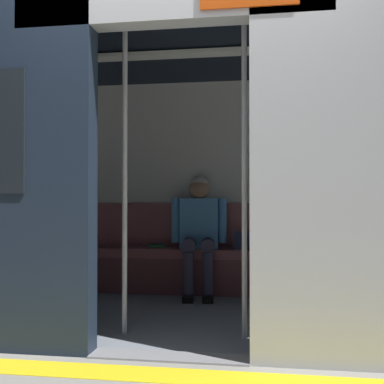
{
  "coord_description": "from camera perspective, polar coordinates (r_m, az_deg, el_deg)",
  "views": [
    {
      "loc": [
        -0.61,
        2.94,
        0.94
      ],
      "look_at": [
        0.05,
        -1.16,
        1.0
      ],
      "focal_mm": 47.31,
      "sensor_mm": 36.0,
      "label": 1
    }
  ],
  "objects": [
    {
      "name": "grab_pole_far",
      "position": [
        3.42,
        5.91,
        1.59
      ],
      "size": [
        0.04,
        0.04,
        2.16
      ],
      "primitive_type": "cylinder",
      "color": "silver",
      "rests_on": "ground_plane"
    },
    {
      "name": "ground_plane",
      "position": [
        3.15,
        -2.56,
        -18.16
      ],
      "size": [
        60.0,
        60.0,
        0.0
      ],
      "primitive_type": "plane",
      "color": "gray"
    },
    {
      "name": "book",
      "position": [
        5.23,
        -3.96,
        -6.05
      ],
      "size": [
        0.22,
        0.26,
        0.03
      ],
      "primitive_type": "cube",
      "rotation": [
        0.0,
        0.0,
        0.4
      ],
      "color": "#33723F",
      "rests_on": "bench_seat"
    },
    {
      "name": "grab_pole_door",
      "position": [
        3.56,
        -7.59,
        1.49
      ],
      "size": [
        0.04,
        0.04,
        2.16
      ],
      "primitive_type": "cylinder",
      "color": "silver",
      "rests_on": "ground_plane"
    },
    {
      "name": "person_seated",
      "position": [
        5.01,
        0.78,
        -3.91
      ],
      "size": [
        0.55,
        0.71,
        1.18
      ],
      "color": "#4C8CC6",
      "rests_on": "ground_plane"
    },
    {
      "name": "handbag",
      "position": [
        5.05,
        6.3,
        -5.43
      ],
      "size": [
        0.26,
        0.15,
        0.17
      ],
      "color": "#262D4C",
      "rests_on": "bench_seat"
    },
    {
      "name": "train_car",
      "position": [
        4.15,
        -0.26,
        7.02
      ],
      "size": [
        6.4,
        2.57,
        2.3
      ],
      "color": "#ADAFB5",
      "rests_on": "ground_plane"
    },
    {
      "name": "bench_seat",
      "position": [
        5.07,
        2.2,
        -7.57
      ],
      "size": [
        2.8,
        0.44,
        0.45
      ],
      "color": "#935156",
      "rests_on": "ground_plane"
    },
    {
      "name": "platform_edge_strip",
      "position": [
        2.87,
        -3.85,
        -19.85
      ],
      "size": [
        8.0,
        0.24,
        0.01
      ],
      "primitive_type": "cube",
      "color": "yellow",
      "rests_on": "ground_plane"
    }
  ]
}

